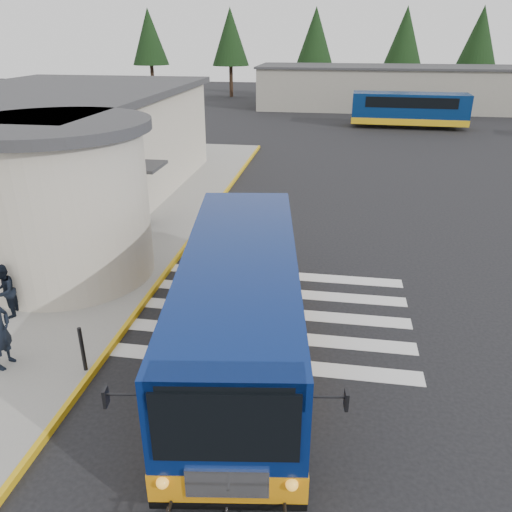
# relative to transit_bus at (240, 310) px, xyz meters

# --- Properties ---
(ground) EXTENTS (140.00, 140.00, 0.00)m
(ground) POSITION_rel_transit_bus_xyz_m (0.80, 2.99, -1.32)
(ground) COLOR black
(ground) RESTS_ON ground
(sidewalk) EXTENTS (10.00, 34.00, 0.15)m
(sidewalk) POSITION_rel_transit_bus_xyz_m (-8.20, 6.99, -1.25)
(sidewalk) COLOR gray
(sidewalk) RESTS_ON ground
(curb_strip) EXTENTS (0.12, 34.00, 0.16)m
(curb_strip) POSITION_rel_transit_bus_xyz_m (-3.25, 6.99, -1.24)
(curb_strip) COLOR gold
(curb_strip) RESTS_ON ground
(station_building) EXTENTS (12.70, 18.70, 4.80)m
(station_building) POSITION_rel_transit_bus_xyz_m (-10.04, 9.89, 1.25)
(station_building) COLOR beige
(station_building) RESTS_ON ground
(crosswalk) EXTENTS (8.00, 5.35, 0.01)m
(crosswalk) POSITION_rel_transit_bus_xyz_m (0.30, 2.19, -1.32)
(crosswalk) COLOR silver
(crosswalk) RESTS_ON ground
(depot_building) EXTENTS (26.40, 8.40, 4.20)m
(depot_building) POSITION_rel_transit_bus_xyz_m (6.80, 44.99, 0.78)
(depot_building) COLOR gray
(depot_building) RESTS_ON ground
(tree_line) EXTENTS (58.40, 4.40, 10.00)m
(tree_line) POSITION_rel_transit_bus_xyz_m (7.09, 52.99, 5.45)
(tree_line) COLOR black
(tree_line) RESTS_ON ground
(transit_bus) EXTENTS (4.28, 10.04, 2.76)m
(transit_bus) POSITION_rel_transit_bus_xyz_m (0.00, 0.00, 0.00)
(transit_bus) COLOR #071A56
(transit_bus) RESTS_ON ground
(pedestrian_b) EXTENTS (0.76, 0.87, 1.51)m
(pedestrian_b) POSITION_rel_transit_bus_xyz_m (-6.56, 0.64, -0.42)
(pedestrian_b) COLOR black
(pedestrian_b) RESTS_ON sidewalk
(bollard) EXTENTS (0.09, 0.09, 1.12)m
(bollard) POSITION_rel_transit_bus_xyz_m (-3.40, -1.27, -0.61)
(bollard) COLOR black
(bollard) RESTS_ON sidewalk
(far_bus_a) EXTENTS (9.32, 2.90, 2.38)m
(far_bus_a) POSITION_rel_transit_bus_xyz_m (7.70, 33.80, 0.23)
(far_bus_a) COLOR #06204E
(far_bus_a) RESTS_ON ground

